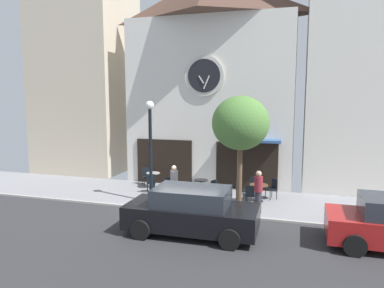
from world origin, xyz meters
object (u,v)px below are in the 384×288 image
Objects in this scene: cafe_chair_by_entrance at (146,175)px; parked_car_black at (192,211)px; street_lamp at (151,151)px; cafe_table_center_left at (201,185)px; pedestrian_grey at (174,184)px; cafe_chair_near_tree at (151,182)px; pedestrian_maroon at (258,191)px; cafe_chair_facing_street at (250,194)px; cafe_chair_mid_row at (212,188)px; cafe_table_leftmost at (259,189)px; cafe_chair_under_awning at (239,189)px; street_tree at (240,124)px; cafe_table_near_door at (153,177)px; cafe_chair_left_end at (273,187)px; cafe_chair_corner at (169,178)px; cafe_chair_curbside at (255,185)px.

cafe_chair_by_entrance is 0.21× the size of parked_car_black.
street_lamp is 5.84× the size of cafe_table_center_left.
cafe_chair_near_tree is at bearing 138.53° from pedestrian_grey.
cafe_chair_by_entrance is 0.54× the size of pedestrian_maroon.
cafe_chair_facing_street is 1.00× the size of cafe_chair_mid_row.
cafe_chair_mid_row is at bearing -170.71° from cafe_table_leftmost.
parked_car_black is at bearing -54.01° from cafe_chair_by_entrance.
street_tree is at bearing -81.60° from cafe_chair_under_awning.
cafe_chair_facing_street reaches higher than cafe_table_leftmost.
street_lamp is 4.80× the size of cafe_chair_near_tree.
pedestrian_grey is (-3.34, -1.47, 0.31)m from cafe_table_leftmost.
parked_car_black reaches higher than cafe_table_near_door.
pedestrian_maroon is (3.48, -0.11, 0.00)m from pedestrian_grey.
cafe_table_center_left is 0.82× the size of cafe_chair_near_tree.
cafe_chair_left_end is 5.59m from cafe_chair_near_tree.
cafe_chair_left_end and cafe_chair_under_awning have the same top height.
cafe_table_leftmost is (2.62, -0.15, 0.06)m from cafe_table_center_left.
cafe_chair_corner reaches higher than cafe_table_center_left.
street_tree is at bearing -43.69° from cafe_chair_mid_row.
parked_car_black is (4.10, -5.65, 0.23)m from cafe_chair_by_entrance.
cafe_chair_curbside is 2.41m from pedestrian_maroon.
cafe_chair_by_entrance is at bearing 173.54° from cafe_chair_left_end.
cafe_chair_by_entrance is at bearing 139.39° from cafe_table_near_door.
cafe_chair_under_awning is (-1.35, -0.78, 0.00)m from cafe_chair_left_end.
cafe_chair_under_awning is (4.43, -0.99, -0.01)m from cafe_table_near_door.
street_tree reaches higher than cafe_chair_under_awning.
cafe_chair_near_tree is at bearing -174.06° from cafe_chair_left_end.
pedestrian_maroon is at bearing -29.08° from cafe_chair_corner.
street_tree is at bearing -109.71° from cafe_table_leftmost.
pedestrian_maroon is (0.40, -0.75, 0.33)m from cafe_chair_facing_street.
street_lamp is 2.87m from cafe_table_near_door.
cafe_chair_left_end is 0.84m from cafe_chair_curbside.
cafe_chair_mid_row is 0.21× the size of parked_car_black.
street_lamp is 4.96m from cafe_chair_curbside.
cafe_table_center_left is at bearing 66.18° from pedestrian_grey.
cafe_chair_corner is (0.76, 0.19, -0.01)m from cafe_table_near_door.
cafe_chair_facing_street is at bearing -20.96° from cafe_chair_by_entrance.
cafe_chair_left_end is (5.78, -0.21, -0.01)m from cafe_table_near_door.
cafe_chair_facing_street is (-0.26, -0.82, -0.03)m from cafe_table_leftmost.
cafe_chair_near_tree is (-4.42, 1.66, -2.94)m from street_tree.
street_tree reaches higher than cafe_chair_corner.
cafe_chair_by_entrance and cafe_chair_curbside have the same top height.
street_lamp reaches higher than cafe_chair_by_entrance.
parked_car_black is at bearing -114.80° from cafe_chair_left_end.
cafe_chair_by_entrance is 1.00× the size of cafe_chair_facing_street.
street_tree is 5.03× the size of cafe_chair_near_tree.
cafe_table_leftmost is 5.97m from cafe_chair_by_entrance.
cafe_table_center_left is at bearing 147.92° from pedestrian_maroon.
street_tree reaches higher than cafe_chair_facing_street.
cafe_table_center_left is 2.56m from cafe_chair_facing_street.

